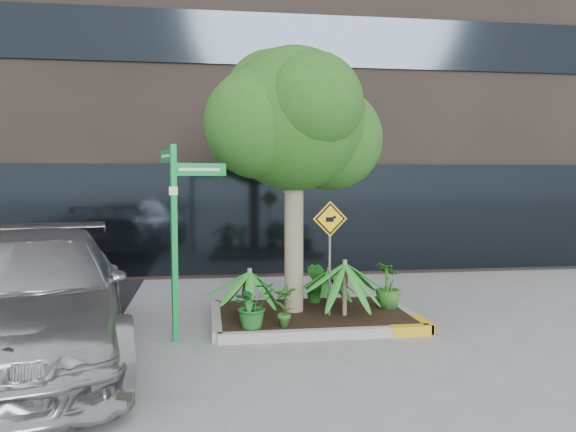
{
  "coord_description": "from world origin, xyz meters",
  "views": [
    {
      "loc": [
        -1.52,
        -8.77,
        2.4
      ],
      "look_at": [
        -0.23,
        0.2,
        1.76
      ],
      "focal_mm": 35.0,
      "sensor_mm": 36.0,
      "label": 1
    }
  ],
  "objects": [
    {
      "name": "shrub_d",
      "position": [
        0.38,
        0.95,
        0.51
      ],
      "size": [
        0.55,
        0.55,
        0.72
      ],
      "primitive_type": "imported",
      "rotation": [
        0.0,
        0.0,
        5.31
      ],
      "color": "#1F6A1E",
      "rests_on": "planter"
    },
    {
      "name": "planter",
      "position": [
        0.23,
        0.27,
        0.1
      ],
      "size": [
        3.35,
        2.36,
        0.15
      ],
      "color": "#9E9E99",
      "rests_on": "ground"
    },
    {
      "name": "shrub_b",
      "position": [
        1.54,
        0.4,
        0.54
      ],
      "size": [
        0.61,
        0.61,
        0.78
      ],
      "primitive_type": "imported",
      "rotation": [
        0.0,
        0.0,
        2.17
      ],
      "color": "#2A681F",
      "rests_on": "planter"
    },
    {
      "name": "tree",
      "position": [
        -0.1,
        0.43,
        3.34
      ],
      "size": [
        3.05,
        2.7,
        4.57
      ],
      "color": "#9B9170",
      "rests_on": "ground"
    },
    {
      "name": "shrub_c",
      "position": [
        -0.39,
        -0.55,
        0.48
      ],
      "size": [
        0.41,
        0.41,
        0.66
      ],
      "primitive_type": "imported",
      "rotation": [
        0.0,
        0.0,
        3.33
      ],
      "color": "#2C621E",
      "rests_on": "planter"
    },
    {
      "name": "street_sign_post",
      "position": [
        -1.96,
        -0.52,
        1.77
      ],
      "size": [
        0.99,
        0.82,
        2.86
      ],
      "rotation": [
        0.0,
        0.0,
        0.29
      ],
      "color": "#0D923A",
      "rests_on": "ground"
    },
    {
      "name": "cattle_sign",
      "position": [
        0.42,
        0.0,
        1.41
      ],
      "size": [
        0.57,
        0.09,
        1.86
      ],
      "rotation": [
        0.0,
        0.0,
        0.12
      ],
      "color": "slate",
      "rests_on": "ground"
    },
    {
      "name": "shrub_a",
      "position": [
        -0.87,
        -0.55,
        0.49
      ],
      "size": [
        0.81,
        0.81,
        0.69
      ],
      "primitive_type": "imported",
      "rotation": [
        0.0,
        0.0,
        0.4
      ],
      "color": "#1B5E20",
      "rests_on": "planter"
    },
    {
      "name": "palm_left",
      "position": [
        -0.87,
        -0.02,
        0.9
      ],
      "size": [
        0.91,
        0.91,
        1.01
      ],
      "color": "#9B9170",
      "rests_on": "ground"
    },
    {
      "name": "palm_front",
      "position": [
        0.67,
        0.0,
        1.0
      ],
      "size": [
        1.02,
        1.02,
        1.14
      ],
      "color": "#9B9170",
      "rests_on": "ground"
    },
    {
      "name": "palm_back",
      "position": [
        0.58,
        0.79,
        0.76
      ],
      "size": [
        0.73,
        0.73,
        0.82
      ],
      "color": "#9B9170",
      "rests_on": "ground"
    },
    {
      "name": "parked_car",
      "position": [
        -3.8,
        -1.09,
        0.83
      ],
      "size": [
        3.38,
        6.03,
        1.65
      ],
      "primitive_type": "imported",
      "rotation": [
        0.0,
        0.0,
        0.2
      ],
      "color": "#B2B3B7",
      "rests_on": "ground"
    },
    {
      "name": "building",
      "position": [
        0.5,
        8.5,
        7.5
      ],
      "size": [
        18.0,
        8.0,
        15.0
      ],
      "primitive_type": "cube",
      "color": "#2D2621",
      "rests_on": "ground"
    },
    {
      "name": "ground",
      "position": [
        0.0,
        0.0,
        0.0
      ],
      "size": [
        80.0,
        80.0,
        0.0
      ],
      "primitive_type": "plane",
      "color": "gray",
      "rests_on": "ground"
    }
  ]
}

